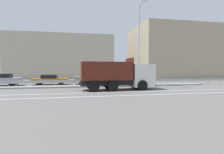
{
  "coord_description": "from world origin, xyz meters",
  "views": [
    {
      "loc": [
        -2.58,
        -18.89,
        2.27
      ],
      "look_at": [
        1.24,
        0.46,
        1.25
      ],
      "focal_mm": 28.0,
      "sensor_mm": 36.0,
      "label": 1
    }
  ],
  "objects_px": {
    "median_road_sign": "(129,76)",
    "parked_car_2": "(50,80)",
    "street_lamp_1": "(139,42)",
    "parked_car_4": "(131,78)",
    "dump_truck": "(127,77)",
    "parked_car_3": "(91,78)",
    "parked_car_1": "(2,80)"
  },
  "relations": [
    {
      "from": "parked_car_2",
      "to": "parked_car_3",
      "type": "bearing_deg",
      "value": 89.1
    },
    {
      "from": "median_road_sign",
      "to": "parked_car_3",
      "type": "xyz_separation_m",
      "value": [
        -4.43,
        3.92,
        -0.43
      ]
    },
    {
      "from": "dump_truck",
      "to": "parked_car_2",
      "type": "relative_size",
      "value": 1.64
    },
    {
      "from": "median_road_sign",
      "to": "parked_car_1",
      "type": "height_order",
      "value": "median_road_sign"
    },
    {
      "from": "median_road_sign",
      "to": "parked_car_4",
      "type": "height_order",
      "value": "median_road_sign"
    },
    {
      "from": "street_lamp_1",
      "to": "parked_car_4",
      "type": "relative_size",
      "value": 2.46
    },
    {
      "from": "street_lamp_1",
      "to": "parked_car_4",
      "type": "xyz_separation_m",
      "value": [
        0.22,
        4.17,
        -4.68
      ]
    },
    {
      "from": "parked_car_3",
      "to": "street_lamp_1",
      "type": "bearing_deg",
      "value": 56.12
    },
    {
      "from": "parked_car_1",
      "to": "parked_car_4",
      "type": "relative_size",
      "value": 1.16
    },
    {
      "from": "street_lamp_1",
      "to": "median_road_sign",
      "type": "bearing_deg",
      "value": 173.46
    },
    {
      "from": "parked_car_1",
      "to": "parked_car_4",
      "type": "xyz_separation_m",
      "value": [
        17.34,
        0.34,
        0.02
      ]
    },
    {
      "from": "median_road_sign",
      "to": "parked_car_2",
      "type": "xyz_separation_m",
      "value": [
        -9.99,
        4.15,
        -0.56
      ]
    },
    {
      "from": "parked_car_4",
      "to": "median_road_sign",
      "type": "bearing_deg",
      "value": -18.39
    },
    {
      "from": "dump_truck",
      "to": "parked_car_3",
      "type": "height_order",
      "value": "dump_truck"
    },
    {
      "from": "parked_car_1",
      "to": "parked_car_3",
      "type": "relative_size",
      "value": 1.0
    },
    {
      "from": "parked_car_2",
      "to": "parked_car_3",
      "type": "xyz_separation_m",
      "value": [
        5.56,
        -0.23,
        0.13
      ]
    },
    {
      "from": "parked_car_1",
      "to": "parked_car_3",
      "type": "distance_m",
      "value": 11.43
    },
    {
      "from": "parked_car_1",
      "to": "parked_car_4",
      "type": "distance_m",
      "value": 17.34
    },
    {
      "from": "dump_truck",
      "to": "parked_car_4",
      "type": "bearing_deg",
      "value": 157.68
    },
    {
      "from": "dump_truck",
      "to": "street_lamp_1",
      "type": "distance_m",
      "value": 5.67
    },
    {
      "from": "street_lamp_1",
      "to": "dump_truck",
      "type": "bearing_deg",
      "value": -128.35
    },
    {
      "from": "median_road_sign",
      "to": "parked_car_2",
      "type": "distance_m",
      "value": 10.84
    },
    {
      "from": "dump_truck",
      "to": "street_lamp_1",
      "type": "relative_size",
      "value": 0.78
    },
    {
      "from": "street_lamp_1",
      "to": "parked_car_2",
      "type": "relative_size",
      "value": 2.09
    },
    {
      "from": "street_lamp_1",
      "to": "parked_car_2",
      "type": "distance_m",
      "value": 12.96
    },
    {
      "from": "median_road_sign",
      "to": "parked_car_3",
      "type": "distance_m",
      "value": 5.93
    },
    {
      "from": "parked_car_1",
      "to": "parked_car_3",
      "type": "xyz_separation_m",
      "value": [
        11.43,
        0.24,
        0.04
      ]
    },
    {
      "from": "median_road_sign",
      "to": "parked_car_4",
      "type": "bearing_deg",
      "value": 69.87
    },
    {
      "from": "median_road_sign",
      "to": "parked_car_3",
      "type": "relative_size",
      "value": 0.52
    },
    {
      "from": "street_lamp_1",
      "to": "parked_car_2",
      "type": "bearing_deg",
      "value": 159.12
    },
    {
      "from": "median_road_sign",
      "to": "parked_car_3",
      "type": "bearing_deg",
      "value": 138.52
    },
    {
      "from": "street_lamp_1",
      "to": "parked_car_1",
      "type": "relative_size",
      "value": 2.12
    }
  ]
}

